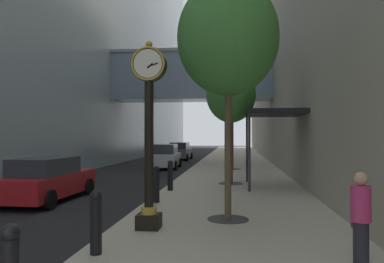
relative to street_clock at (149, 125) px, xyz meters
The scene contains 14 objects.
ground_plane 19.52m from the street_clock, 92.82° to the left, with size 110.00×110.00×0.00m, color black.
sidewalk_right 22.55m from the street_clock, 84.89° to the left, with size 5.90×80.00×0.14m, color #BCB29E.
street_clock is the anchor object (origin of this frame).
bollard_second 2.80m from the street_clock, 105.12° to the right, with size 0.23×0.23×1.22m.
bollard_fourth 3.98m from the street_clock, 98.96° to the left, with size 0.23×0.23×1.22m.
bollard_fifth 6.53m from the street_clock, 95.03° to the left, with size 0.23×0.23×1.22m.
street_tree_near 3.24m from the street_clock, 32.78° to the left, with size 2.72×2.72×6.42m.
street_tree_mid_near 8.98m from the street_clock, 77.76° to the left, with size 2.29×2.29×5.44m.
street_tree_mid_far 16.28m from the street_clock, 83.35° to the left, with size 1.89×1.89×5.57m.
pedestrian_walking 5.00m from the street_clock, 26.87° to the right, with size 0.35×0.46×1.61m.
storefront_awning 8.73m from the street_clock, 64.79° to the left, with size 2.40×3.60×3.30m.
car_silver_near 18.04m from the street_clock, 99.39° to the left, with size 2.17×4.33×1.72m.
car_red_mid 6.49m from the street_clock, 138.89° to the left, with size 2.04×4.58×1.58m.
car_grey_far 27.38m from the street_clock, 96.73° to the left, with size 2.04×4.37×1.67m.
Camera 1 is at (3.02, -1.29, 2.40)m, focal length 35.58 mm.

